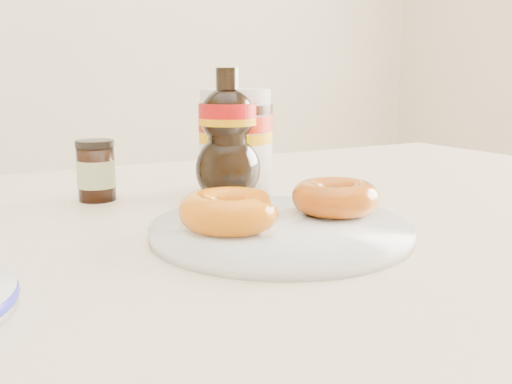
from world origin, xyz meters
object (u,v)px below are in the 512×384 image
syrup_bottle (228,135)px  dark_jar (96,171)px  plate (281,229)px  donut_bitten (230,211)px  nutella_jar (236,138)px  donut_whole (335,197)px  dining_table (243,299)px

syrup_bottle → dark_jar: syrup_bottle is taller
plate → donut_bitten: (-0.05, 0.01, 0.02)m
nutella_jar → syrup_bottle: 0.04m
donut_whole → syrup_bottle: size_ratio=0.56×
nutella_jar → syrup_bottle: size_ratio=0.84×
dark_jar → nutella_jar: bearing=-15.4°
dining_table → nutella_jar: 0.23m
dining_table → donut_whole: bearing=-25.8°
donut_whole → dark_jar: (-0.19, 0.24, 0.01)m
dining_table → syrup_bottle: syrup_bottle is taller
plate → donut_whole: (0.07, 0.01, 0.02)m
donut_bitten → nutella_jar: size_ratio=0.71×
donut_bitten → donut_whole: donut_bitten is taller
donut_bitten → donut_whole: (0.13, 0.00, -0.00)m
dark_jar → syrup_bottle: bearing=-28.0°
plate → dark_jar: (-0.12, 0.25, 0.03)m
donut_bitten → dark_jar: bearing=95.7°
dining_table → donut_bitten: 0.13m
donut_bitten → syrup_bottle: size_ratio=0.59×
nutella_jar → syrup_bottle: syrup_bottle is taller
plate → nutella_jar: bearing=74.9°
donut_whole → syrup_bottle: syrup_bottle is taller
dining_table → plate: size_ratio=5.46×
donut_whole → syrup_bottle: bearing=105.8°
donut_bitten → dark_jar: (-0.07, 0.24, 0.01)m
donut_whole → nutella_jar: size_ratio=0.67×
dining_table → donut_bitten: size_ratio=14.49×
syrup_bottle → dark_jar: 0.17m
plate → nutella_jar: 0.22m
plate → dark_jar: size_ratio=3.38×
plate → dark_jar: bearing=115.1°
plate → nutella_jar: size_ratio=1.87×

